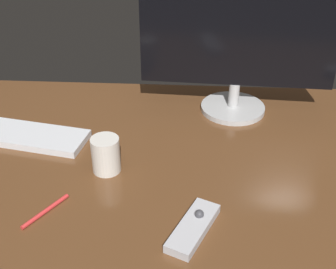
# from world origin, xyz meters

# --- Properties ---
(desk) EXTENTS (1.40, 0.84, 0.02)m
(desk) POSITION_xyz_m (0.00, 0.00, 0.01)
(desk) COLOR brown
(desk) RESTS_ON ground
(monitor) EXTENTS (0.57, 0.20, 0.40)m
(monitor) POSITION_xyz_m (0.20, 0.25, 0.23)
(monitor) COLOR #B9B9B9
(monitor) RESTS_ON desk
(keyboard) EXTENTS (0.37, 0.18, 0.02)m
(keyboard) POSITION_xyz_m (-0.39, 0.05, 0.03)
(keyboard) COLOR silver
(keyboard) RESTS_ON desk
(media_remote) EXTENTS (0.12, 0.18, 0.03)m
(media_remote) POSITION_xyz_m (0.09, -0.29, 0.03)
(media_remote) COLOR #B7B7BC
(media_remote) RESTS_ON desk
(coffee_mug) EXTENTS (0.07, 0.07, 0.09)m
(coffee_mug) POSITION_xyz_m (-0.14, -0.08, 0.07)
(coffee_mug) COLOR silver
(coffee_mug) RESTS_ON desk
(pen) EXTENTS (0.08, 0.12, 0.01)m
(pen) POSITION_xyz_m (-0.25, -0.25, 0.02)
(pen) COLOR red
(pen) RESTS_ON desk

